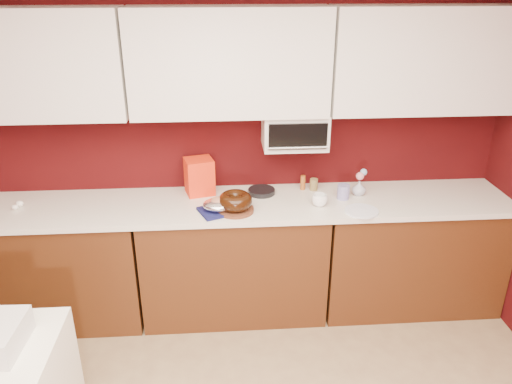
{
  "coord_description": "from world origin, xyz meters",
  "views": [
    {
      "loc": [
        -0.07,
        -1.26,
        2.39
      ],
      "look_at": [
        0.16,
        1.84,
        1.02
      ],
      "focal_mm": 35.0,
      "sensor_mm": 36.0,
      "label": 1
    }
  ],
  "objects": [
    {
      "name": "wall_back",
      "position": [
        0.0,
        2.25,
        1.25
      ],
      "size": [
        4.0,
        0.02,
        2.5
      ],
      "primitive_type": "cube",
      "color": "#3B0809",
      "rests_on": "floor"
    },
    {
      "name": "base_cabinet_left",
      "position": [
        -1.33,
        1.94,
        0.43
      ],
      "size": [
        1.31,
        0.58,
        0.86
      ],
      "primitive_type": "cube",
      "color": "#4B250F",
      "rests_on": "floor"
    },
    {
      "name": "base_cabinet_center",
      "position": [
        0.0,
        1.94,
        0.43
      ],
      "size": [
        1.31,
        0.58,
        0.86
      ],
      "primitive_type": "cube",
      "color": "#4B250F",
      "rests_on": "floor"
    },
    {
      "name": "base_cabinet_right",
      "position": [
        1.33,
        1.94,
        0.43
      ],
      "size": [
        1.31,
        0.58,
        0.86
      ],
      "primitive_type": "cube",
      "color": "#4B250F",
      "rests_on": "floor"
    },
    {
      "name": "countertop",
      "position": [
        0.0,
        1.94,
        0.88
      ],
      "size": [
        4.0,
        0.62,
        0.04
      ],
      "primitive_type": "cube",
      "color": "silver",
      "rests_on": "base_cabinet_center"
    },
    {
      "name": "upper_cabinet_left",
      "position": [
        -1.33,
        2.08,
        1.85
      ],
      "size": [
        1.31,
        0.33,
        0.7
      ],
      "primitive_type": "cube",
      "color": "white",
      "rests_on": "wall_back"
    },
    {
      "name": "upper_cabinet_center",
      "position": [
        0.0,
        2.08,
        1.85
      ],
      "size": [
        1.31,
        0.33,
        0.7
      ],
      "primitive_type": "cube",
      "color": "white",
      "rests_on": "wall_back"
    },
    {
      "name": "upper_cabinet_right",
      "position": [
        1.33,
        2.08,
        1.85
      ],
      "size": [
        1.31,
        0.33,
        0.7
      ],
      "primitive_type": "cube",
      "color": "white",
      "rests_on": "wall_back"
    },
    {
      "name": "toaster_oven",
      "position": [
        0.45,
        2.1,
        1.38
      ],
      "size": [
        0.45,
        0.3,
        0.25
      ],
      "primitive_type": "cube",
      "color": "white",
      "rests_on": "upper_cabinet_center"
    },
    {
      "name": "toaster_oven_door",
      "position": [
        0.45,
        1.94,
        1.38
      ],
      "size": [
        0.4,
        0.02,
        0.18
      ],
      "primitive_type": "cube",
      "color": "black",
      "rests_on": "toaster_oven"
    },
    {
      "name": "toaster_oven_handle",
      "position": [
        0.45,
        1.93,
        1.3
      ],
      "size": [
        0.42,
        0.02,
        0.02
      ],
      "primitive_type": "cylinder",
      "rotation": [
        0.0,
        1.57,
        0.0
      ],
      "color": "silver",
      "rests_on": "toaster_oven"
    },
    {
      "name": "cake_base",
      "position": [
        0.01,
        1.79,
        0.91
      ],
      "size": [
        0.26,
        0.26,
        0.02
      ],
      "primitive_type": "cylinder",
      "rotation": [
        0.0,
        0.0,
        0.02
      ],
      "color": "#5D2F1B",
      "rests_on": "countertop"
    },
    {
      "name": "bundt_cake",
      "position": [
        0.01,
        1.79,
        0.98
      ],
      "size": [
        0.26,
        0.26,
        0.09
      ],
      "primitive_type": "torus",
      "rotation": [
        0.0,
        0.0,
        -0.12
      ],
      "color": "black",
      "rests_on": "cake_base"
    },
    {
      "name": "navy_towel",
      "position": [
        -0.1,
        1.79,
        0.91
      ],
      "size": [
        0.3,
        0.28,
        0.02
      ],
      "primitive_type": "cube",
      "rotation": [
        0.0,
        0.0,
        0.38
      ],
      "color": "#131549",
      "rests_on": "countertop"
    },
    {
      "name": "foil_ham_nest",
      "position": [
        -0.1,
        1.79,
        0.96
      ],
      "size": [
        0.25,
        0.23,
        0.08
      ],
      "primitive_type": "ellipsoid",
      "rotation": [
        0.0,
        0.0,
        0.32
      ],
      "color": "white",
      "rests_on": "navy_towel"
    },
    {
      "name": "roasted_ham",
      "position": [
        -0.1,
        1.79,
        0.98
      ],
      "size": [
        0.11,
        0.09,
        0.07
      ],
      "primitive_type": "ellipsoid",
      "rotation": [
        0.0,
        0.0,
        -0.09
      ],
      "color": "#AD6C4F",
      "rests_on": "foil_ham_nest"
    },
    {
      "name": "pandoro_box",
      "position": [
        -0.24,
        2.12,
        1.03
      ],
      "size": [
        0.23,
        0.22,
        0.27
      ],
      "primitive_type": "cube",
      "rotation": [
        0.0,
        0.0,
        0.26
      ],
      "color": "red",
      "rests_on": "countertop"
    },
    {
      "name": "dark_pan",
      "position": [
        0.22,
        2.08,
        0.92
      ],
      "size": [
        0.22,
        0.22,
        0.03
      ],
      "primitive_type": "cylinder",
      "rotation": [
        0.0,
        0.0,
        -0.13
      ],
      "color": "black",
      "rests_on": "countertop"
    },
    {
      "name": "coffee_mug",
      "position": [
        0.6,
        1.84,
        0.95
      ],
      "size": [
        0.13,
        0.13,
        0.1
      ],
      "primitive_type": "imported",
      "rotation": [
        0.0,
        0.0,
        0.6
      ],
      "color": "white",
      "rests_on": "countertop"
    },
    {
      "name": "blue_jar",
      "position": [
        0.79,
        1.95,
        0.95
      ],
      "size": [
        0.11,
        0.11,
        0.11
      ],
      "primitive_type": "cylinder",
      "rotation": [
        0.0,
        0.0,
        0.36
      ],
      "color": "navy",
      "rests_on": "countertop"
    },
    {
      "name": "flower_vase",
      "position": [
        0.92,
        2.01,
        0.96
      ],
      "size": [
        0.08,
        0.08,
        0.12
      ],
      "primitive_type": "imported",
      "rotation": [
        0.0,
        0.0,
        0.04
      ],
      "color": "#A8ADBF",
      "rests_on": "countertop"
    },
    {
      "name": "flower_pink",
      "position": [
        0.92,
        2.01,
        1.05
      ],
      "size": [
        0.06,
        0.06,
        0.06
      ],
      "primitive_type": "sphere",
      "color": "pink",
      "rests_on": "flower_vase"
    },
    {
      "name": "flower_blue",
      "position": [
        0.95,
        2.03,
        1.07
      ],
      "size": [
        0.05,
        0.05,
        0.05
      ],
      "primitive_type": "sphere",
      "color": "#81ACCF",
      "rests_on": "flower_vase"
    },
    {
      "name": "china_plate",
      "position": [
        0.87,
        1.72,
        0.91
      ],
      "size": [
        0.27,
        0.27,
        0.01
      ],
      "primitive_type": "cylinder",
      "rotation": [
        0.0,
        0.0,
        0.19
      ],
      "color": "white",
      "rests_on": "countertop"
    },
    {
      "name": "amber_bottle",
      "position": [
        0.53,
        2.14,
        0.96
      ],
      "size": [
        0.04,
        0.04,
        0.11
      ],
      "primitive_type": "cylinder",
      "rotation": [
        0.0,
        0.0,
        -0.08
      ],
      "color": "#964E1B",
      "rests_on": "countertop"
    },
    {
      "name": "paper_cup",
      "position": [
        0.61,
        2.12,
        0.94
      ],
      "size": [
        0.06,
        0.06,
        0.09
      ],
      "primitive_type": "cylinder",
      "rotation": [
        0.0,
        0.0,
        -0.03
      ],
      "color": "olive",
      "rests_on": "countertop"
    },
    {
      "name": "egg_left",
      "position": [
        -1.49,
        1.93,
        0.92
      ],
      "size": [
        0.06,
        0.05,
        0.04
      ],
      "primitive_type": "ellipsoid",
      "rotation": [
        0.0,
        0.0,
        -0.27
      ],
      "color": "white",
      "rests_on": "countertop"
    },
    {
      "name": "egg_right",
      "position": [
        -1.48,
        1.98,
        0.92
      ],
      "size": [
        0.06,
        0.05,
        0.04
      ],
      "primitive_type": "ellipsoid",
      "rotation": [
        0.0,
        0.0,
        0.14
      ],
      "color": "white",
      "rests_on": "countertop"
    }
  ]
}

